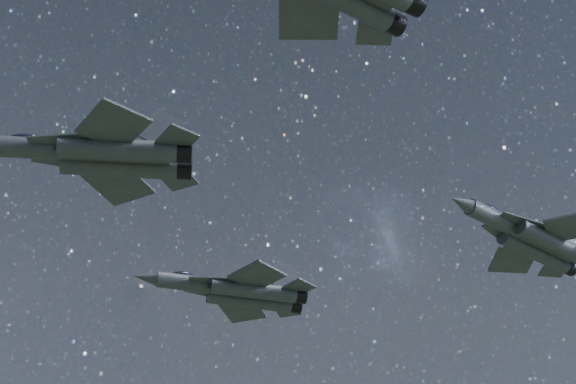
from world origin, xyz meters
name	(u,v)px	position (x,y,z in m)	size (l,w,h in m)	color
jet_lead	(100,154)	(-10.98, 3.95, 147.01)	(18.39, 12.34, 4.65)	#2D3139
jet_left	(238,291)	(5.31, 17.82, 146.30)	(16.50, 11.43, 4.14)	#2D3139
jet_slot	(532,239)	(24.54, -0.33, 145.94)	(16.22, 11.06, 4.07)	#2D3139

